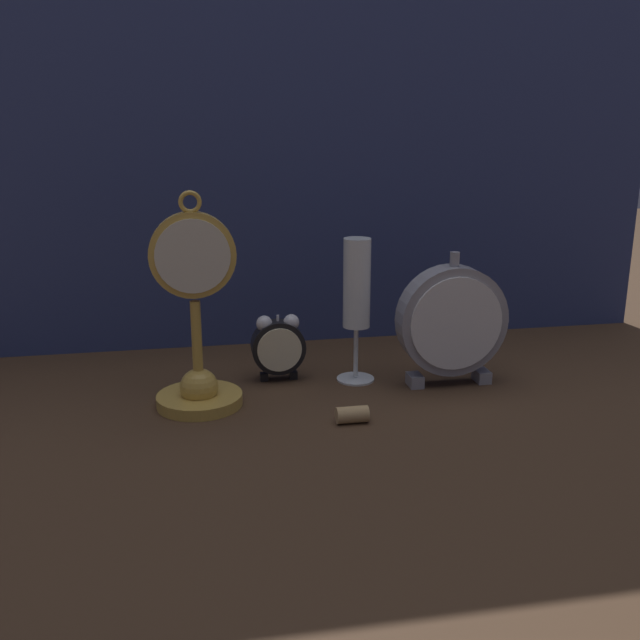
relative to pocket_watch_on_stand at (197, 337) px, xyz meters
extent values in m
plane|color=#422D1E|center=(0.18, -0.05, -0.10)|extent=(4.00, 4.00, 0.00)
cube|color=navy|center=(0.18, 0.28, 0.25)|extent=(1.30, 0.01, 0.70)
cylinder|color=gold|center=(0.00, 0.00, -0.09)|extent=(0.12, 0.12, 0.02)
sphere|color=gold|center=(0.00, 0.00, -0.07)|extent=(0.05, 0.05, 0.05)
cylinder|color=gold|center=(0.00, 0.00, -0.02)|extent=(0.01, 0.01, 0.13)
cylinder|color=gold|center=(0.00, 0.00, 0.11)|extent=(0.11, 0.02, 0.11)
cylinder|color=beige|center=(0.00, -0.01, 0.11)|extent=(0.10, 0.00, 0.10)
torus|color=gold|center=(0.00, 0.00, 0.18)|extent=(0.03, 0.01, 0.03)
cube|color=black|center=(0.10, 0.08, -0.09)|extent=(0.01, 0.01, 0.01)
cube|color=black|center=(0.14, 0.08, -0.09)|extent=(0.01, 0.01, 0.01)
cylinder|color=black|center=(0.12, 0.08, -0.05)|extent=(0.08, 0.03, 0.08)
cylinder|color=beige|center=(0.12, 0.06, -0.05)|extent=(0.07, 0.00, 0.07)
sphere|color=silver|center=(0.10, 0.08, -0.01)|extent=(0.02, 0.02, 0.02)
sphere|color=silver|center=(0.14, 0.08, -0.01)|extent=(0.02, 0.02, 0.02)
cylinder|color=silver|center=(0.12, 0.08, 0.00)|extent=(0.00, 0.00, 0.01)
cube|color=gray|center=(0.32, 0.02, -0.09)|extent=(0.02, 0.03, 0.02)
cube|color=gray|center=(0.42, 0.02, -0.09)|extent=(0.02, 0.03, 0.02)
cylinder|color=gray|center=(0.37, 0.02, 0.00)|extent=(0.16, 0.04, 0.16)
cylinder|color=silver|center=(0.37, 0.00, 0.00)|extent=(0.14, 0.00, 0.14)
cylinder|color=gray|center=(0.37, 0.02, 0.09)|extent=(0.01, 0.01, 0.02)
cylinder|color=silver|center=(0.24, 0.06, -0.10)|extent=(0.06, 0.06, 0.01)
cylinder|color=silver|center=(0.24, 0.06, -0.05)|extent=(0.01, 0.01, 0.08)
cylinder|color=white|center=(0.24, 0.06, 0.05)|extent=(0.04, 0.04, 0.13)
cylinder|color=beige|center=(0.24, 0.06, 0.03)|extent=(0.04, 0.04, 0.09)
cylinder|color=tan|center=(0.19, -0.10, -0.09)|extent=(0.04, 0.02, 0.02)
camera|label=1|loc=(-0.01, -0.93, 0.28)|focal=40.00mm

